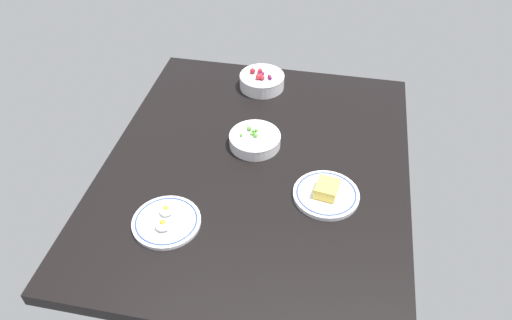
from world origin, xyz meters
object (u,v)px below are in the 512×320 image
plate_eggs (166,221)px  plate_cheese (326,193)px  bowl_berries (262,80)px  bowl_peas (255,139)px

plate_eggs → plate_cheese: bearing=113.9°
bowl_berries → bowl_peas: (33.96, 4.07, -0.65)cm
plate_eggs → plate_cheese: (-19.03, 42.84, 0.37)cm
bowl_berries → plate_eggs: 73.33cm
plate_eggs → bowl_berries: bearing=169.3°
bowl_peas → bowl_berries: bearing=-173.2°
bowl_berries → plate_cheese: bearing=28.9°
bowl_peas → plate_eggs: bearing=-24.8°
bowl_peas → plate_cheese: bowl_peas is taller
plate_eggs → plate_cheese: plate_cheese is taller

